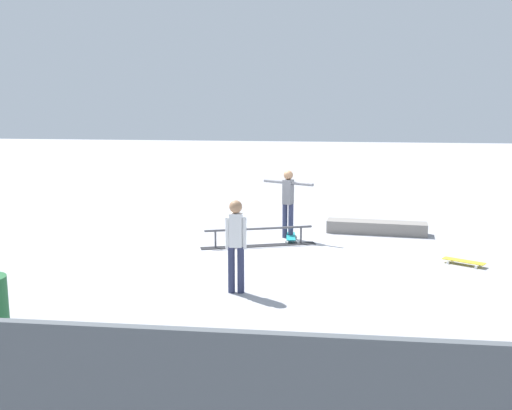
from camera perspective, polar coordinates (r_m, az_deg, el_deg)
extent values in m
plane|color=#9E9EA3|center=(13.11, 1.84, -4.08)|extent=(60.00, 60.00, 0.00)
cube|color=black|center=(13.31, 0.26, -3.83)|extent=(2.48, 1.04, 0.01)
cylinder|color=#47474C|center=(13.49, 4.22, -2.85)|extent=(0.04, 0.04, 0.39)
cylinder|color=#47474C|center=(13.11, -3.81, -3.23)|extent=(0.04, 0.04, 0.39)
cylinder|color=#47474C|center=(13.22, 0.26, -2.24)|extent=(2.27, 0.80, 0.05)
cube|color=gray|center=(14.74, 11.21, -2.07)|extent=(2.37, 0.71, 0.29)
cylinder|color=#2D3351|center=(13.93, 3.28, -1.56)|extent=(0.15, 0.15, 0.79)
cylinder|color=#2D3351|center=(14.00, 2.72, -1.48)|extent=(0.15, 0.15, 0.79)
cube|color=slate|center=(13.84, 3.02, 1.23)|extent=(0.27, 0.25, 0.56)
sphere|color=#A87A56|center=(13.79, 3.04, 2.82)|extent=(0.22, 0.22, 0.22)
cylinder|color=slate|center=(13.63, 4.37, 1.98)|extent=(0.51, 0.30, 0.07)
cylinder|color=slate|center=(14.00, 1.73, 2.22)|extent=(0.51, 0.30, 0.07)
cube|color=teal|center=(13.88, 3.28, -2.94)|extent=(0.26, 0.81, 0.02)
cylinder|color=white|center=(14.15, 2.79, -2.89)|extent=(0.03, 0.06, 0.05)
cylinder|color=white|center=(14.16, 3.73, -2.90)|extent=(0.03, 0.06, 0.05)
cylinder|color=white|center=(13.62, 2.80, -3.42)|extent=(0.03, 0.06, 0.05)
cylinder|color=white|center=(13.63, 3.77, -3.42)|extent=(0.03, 0.06, 0.05)
cylinder|color=#2D3351|center=(10.15, -1.43, -6.08)|extent=(0.12, 0.12, 0.79)
cylinder|color=#2D3351|center=(10.17, -2.32, -6.05)|extent=(0.12, 0.12, 0.79)
cube|color=white|center=(9.99, -1.90, -2.35)|extent=(0.21, 0.19, 0.56)
sphere|color=#A87A56|center=(9.91, -1.91, -0.16)|extent=(0.21, 0.21, 0.21)
cylinder|color=white|center=(9.99, -1.10, -2.65)|extent=(0.08, 0.08, 0.53)
cylinder|color=white|center=(10.02, -2.69, -2.61)|extent=(0.08, 0.08, 0.53)
cube|color=yellow|center=(12.51, 18.87, -4.98)|extent=(0.79, 0.58, 0.02)
cylinder|color=white|center=(12.55, 20.21, -5.26)|extent=(0.06, 0.05, 0.05)
cylinder|color=white|center=(12.33, 19.88, -5.51)|extent=(0.06, 0.05, 0.05)
cylinder|color=white|center=(12.71, 17.86, -4.93)|extent=(0.06, 0.05, 0.05)
cylinder|color=white|center=(12.50, 17.50, -5.16)|extent=(0.06, 0.05, 0.05)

